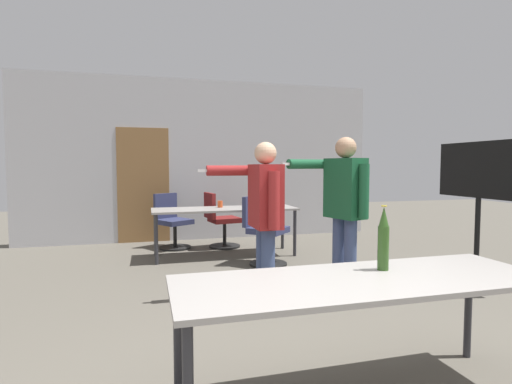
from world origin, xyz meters
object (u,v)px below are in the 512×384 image
(tv_screen, at_px, (479,192))
(person_far_watching, at_px, (264,209))
(person_center_tall, at_px, (344,200))
(drink_cup, at_px, (220,204))
(office_chair_side_rolled, at_px, (172,223))
(office_chair_mid_tucked, at_px, (220,222))
(office_chair_near_pushed, at_px, (263,232))
(beer_bottle, at_px, (383,240))

(tv_screen, distance_m, person_far_watching, 2.68)
(person_center_tall, height_order, drink_cup, person_center_tall)
(tv_screen, xyz_separation_m, office_chair_side_rolled, (-3.37, 2.93, -0.65))
(tv_screen, relative_size, office_chair_mid_tucked, 1.79)
(person_far_watching, relative_size, office_chair_side_rolled, 1.76)
(tv_screen, distance_m, office_chair_mid_tucked, 3.83)
(office_chair_near_pushed, xyz_separation_m, drink_cup, (-0.47, 0.77, 0.33))
(person_center_tall, height_order, beer_bottle, person_center_tall)
(tv_screen, distance_m, beer_bottle, 2.93)
(person_center_tall, height_order, office_chair_side_rolled, person_center_tall)
(office_chair_near_pushed, bearing_deg, office_chair_side_rolled, -98.26)
(tv_screen, bearing_deg, person_far_watching, -86.87)
(tv_screen, xyz_separation_m, person_far_watching, (-2.68, -0.15, -0.11))
(person_far_watching, height_order, office_chair_mid_tucked, person_far_watching)
(tv_screen, bearing_deg, person_center_tall, -90.67)
(office_chair_near_pushed, xyz_separation_m, beer_bottle, (-0.16, -3.15, 0.47))
(office_chair_near_pushed, bearing_deg, drink_cup, -104.82)
(office_chair_near_pushed, distance_m, office_chair_mid_tucked, 1.35)
(office_chair_side_rolled, distance_m, beer_bottle, 4.77)
(drink_cup, bearing_deg, person_center_tall, -66.67)
(person_center_tall, xyz_separation_m, person_far_watching, (-0.94, -0.17, -0.05))
(office_chair_mid_tucked, bearing_deg, office_chair_side_rolled, -113.40)
(person_center_tall, xyz_separation_m, drink_cup, (-0.95, 2.19, -0.23))
(person_far_watching, distance_m, office_chair_side_rolled, 3.20)
(tv_screen, bearing_deg, office_chair_mid_tucked, -136.68)
(office_chair_mid_tucked, distance_m, office_chair_side_rolled, 0.80)
(person_center_tall, distance_m, beer_bottle, 1.84)
(tv_screen, distance_m, drink_cup, 3.49)
(office_chair_near_pushed, bearing_deg, person_center_tall, 62.48)
(person_far_watching, bearing_deg, office_chair_mid_tucked, -1.85)
(office_chair_mid_tucked, height_order, office_chair_side_rolled, office_chair_mid_tucked)
(beer_bottle, bearing_deg, tv_screen, 35.63)
(office_chair_mid_tucked, relative_size, office_chair_side_rolled, 1.02)
(person_center_tall, height_order, person_far_watching, person_center_tall)
(person_center_tall, relative_size, beer_bottle, 4.22)
(person_center_tall, distance_m, drink_cup, 2.40)
(person_far_watching, bearing_deg, office_chair_side_rolled, 12.59)
(person_center_tall, bearing_deg, office_chair_side_rolled, 12.93)
(person_center_tall, distance_m, office_chair_side_rolled, 3.39)
(person_far_watching, distance_m, office_chair_mid_tucked, 2.94)
(person_center_tall, xyz_separation_m, office_chair_mid_tucked, (-0.85, 2.73, -0.58))
(office_chair_near_pushed, height_order, drink_cup, office_chair_near_pushed)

